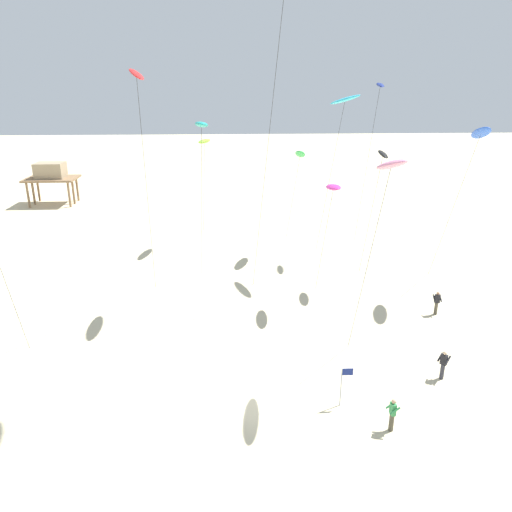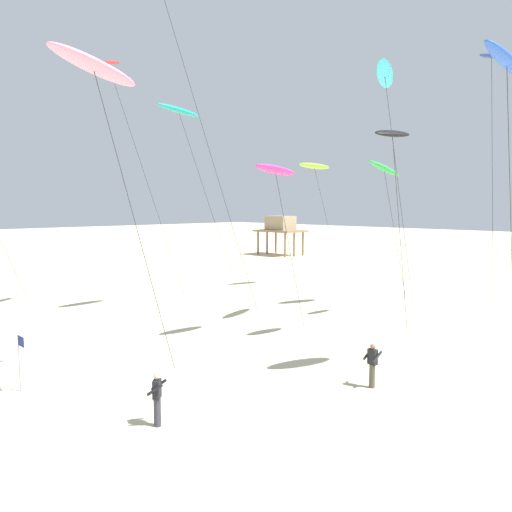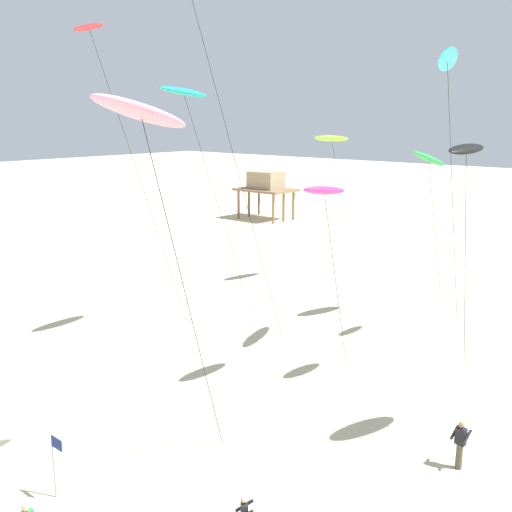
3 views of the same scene
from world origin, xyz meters
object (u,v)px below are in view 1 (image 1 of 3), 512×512
Objects in this scene: kite_flyer_furthest at (437,302)px; kite_pink at (391,166)px; kite_flyer_nearest at (443,364)px; stilt_house at (51,174)px; kite_teal at (201,125)px; marker_flag at (344,379)px; kite_lime at (204,142)px; kite_blue at (481,134)px; kite_navy at (380,88)px; kite_green at (300,154)px; kite_magenta at (333,188)px; kite_black at (383,155)px; kite_red at (137,79)px; kite_cyan at (345,101)px; kite_flyer_middle at (392,414)px.

kite_pink is at bearing -131.39° from kite_flyer_furthest.
kite_flyer_nearest is 0.26× the size of stilt_house.
kite_teal is 17.74m from marker_flag.
kite_pink is 11.14m from kite_flyer_nearest.
kite_lime is at bearing 92.24° from kite_teal.
stilt_house is at bearing 142.44° from kite_blue.
kite_navy is at bearing 95.71° from kite_flyer_furthest.
kite_green reaches higher than kite_magenta.
kite_black reaches higher than kite_magenta.
kite_green is at bearing 49.65° from kite_red.
stilt_house reaches higher than kite_flyer_furthest.
kite_blue is 0.88× the size of kite_cyan.
kite_flyer_furthest is (2.72, 7.51, 0.00)m from kite_flyer_nearest.
kite_pink is at bearing -29.97° from kite_red.
kite_lime is 23.01m from kite_blue.
kite_flyer_furthest is at bearing -42.74° from stilt_house.
kite_blue reaches higher than kite_lime.
kite_black is 11.06m from kite_flyer_furthest.
kite_blue reaches higher than kite_flyer_nearest.
kite_flyer_nearest is at bearing 44.42° from kite_flyer_middle.
marker_flag is at bearing 132.79° from kite_flyer_middle.
kite_red is at bearing -130.35° from kite_green.
marker_flag is at bearing -131.82° from kite_flyer_furthest.
kite_red is (-16.10, -5.81, 5.15)m from kite_black.
kite_red is 22.79m from kite_flyer_nearest.
stilt_house is at bearing 126.19° from kite_pink.
kite_flyer_middle is at bearing -56.57° from stilt_house.
kite_cyan is (10.44, 6.00, 1.25)m from kite_teal.
marker_flag is (-11.50, -12.86, -10.20)m from kite_blue.
kite_red is (-21.91, -3.53, 3.45)m from kite_blue.
kite_black is at bearing 69.41° from marker_flag.
kite_red is at bearing -179.47° from kite_flyer_furthest.
kite_teal is 9.43m from kite_magenta.
kite_flyer_nearest is at bearing -24.36° from kite_red.
kite_flyer_furthest is (5.14, -8.58, -12.74)m from kite_cyan.
kite_black is at bearing 90.41° from kite_flyer_nearest.
kite_green is at bearing 53.00° from kite_teal.
kite_red is at bearing -143.53° from kite_navy.
kite_teal is at bearing -87.76° from kite_lime.
kite_teal is at bearing -166.53° from kite_black.
marker_flag is at bearing -133.24° from kite_pink.
kite_green is at bearing -20.39° from kite_lime.
stilt_house is (-28.80, 20.83, -5.12)m from kite_green.
kite_red is at bearing -160.15° from kite_black.
kite_pink reaches higher than kite_flyer_nearest.
kite_flyer_middle is at bearing -123.30° from kite_blue.
kite_pink is at bearing -86.37° from kite_green.
kite_teal is 0.81× the size of kite_red.
kite_navy reaches higher than kite_flyer_furthest.
kite_cyan reaches higher than kite_teal.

